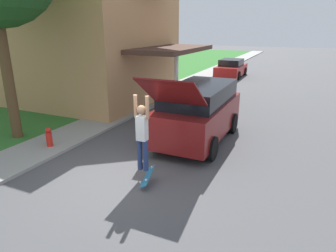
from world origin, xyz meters
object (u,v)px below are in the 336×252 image
object	(u,v)px
suv_parked	(199,111)
car_down_street	(231,68)
skateboard	(147,176)
fire_hydrant	(49,137)
skateboarder	(142,133)

from	to	relation	value
suv_parked	car_down_street	world-z (taller)	suv_parked
car_down_street	skateboard	xyz separation A→B (m)	(2.22, -18.43, -0.44)
suv_parked	fire_hydrant	xyz separation A→B (m)	(-4.23, -2.81, -0.67)
skateboard	fire_hydrant	world-z (taller)	fire_hydrant
suv_parked	skateboard	world-z (taller)	suv_parked
skateboard	fire_hydrant	xyz separation A→B (m)	(-4.10, 0.75, 0.17)
suv_parked	car_down_street	xyz separation A→B (m)	(-2.34, 14.87, -0.40)
skateboard	car_down_street	bearing A→B (deg)	96.86
suv_parked	fire_hydrant	distance (m)	5.12
suv_parked	car_down_street	distance (m)	15.06
car_down_street	skateboarder	xyz separation A→B (m)	(2.12, -18.46, 0.74)
car_down_street	skateboarder	distance (m)	18.60
skateboarder	fire_hydrant	size ratio (longest dim) A/B	2.97
suv_parked	skateboard	bearing A→B (deg)	-92.05
car_down_street	fire_hydrant	distance (m)	17.78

